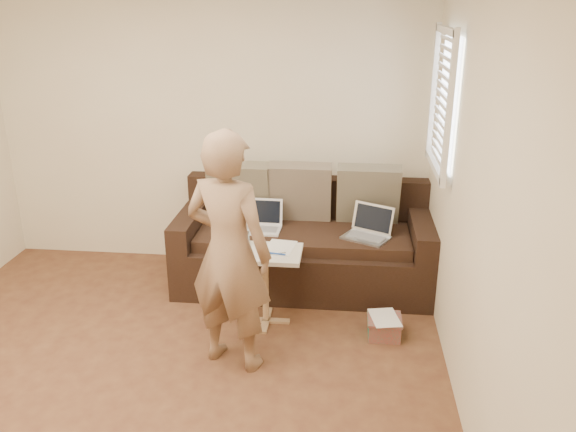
% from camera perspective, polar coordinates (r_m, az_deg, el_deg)
% --- Properties ---
extents(floor, '(4.50, 4.50, 0.00)m').
position_cam_1_polar(floor, '(4.04, -14.09, -17.12)').
color(floor, '#4F2B1D').
rests_on(floor, ground).
extents(wall_back, '(4.00, 0.00, 4.00)m').
position_cam_1_polar(wall_back, '(5.49, -7.49, 8.50)').
color(wall_back, beige).
rests_on(wall_back, ground).
extents(wall_right, '(0.00, 4.50, 4.50)m').
position_cam_1_polar(wall_right, '(3.27, 18.73, -0.75)').
color(wall_right, beige).
rests_on(wall_right, ground).
extents(window_blinds, '(0.12, 0.88, 1.08)m').
position_cam_1_polar(window_blinds, '(4.59, 14.83, 10.74)').
color(window_blinds, white).
rests_on(window_blinds, wall_right).
extents(sofa, '(2.20, 0.95, 0.85)m').
position_cam_1_polar(sofa, '(5.17, 1.53, -2.28)').
color(sofa, black).
rests_on(sofa, ground).
extents(pillow_left, '(0.55, 0.29, 0.57)m').
position_cam_1_polar(pillow_left, '(5.30, -4.75, 2.46)').
color(pillow_left, brown).
rests_on(pillow_left, sofa).
extents(pillow_mid, '(0.55, 0.27, 0.57)m').
position_cam_1_polar(pillow_mid, '(5.24, 1.20, 2.31)').
color(pillow_mid, brown).
rests_on(pillow_mid, sofa).
extents(pillow_right, '(0.55, 0.28, 0.57)m').
position_cam_1_polar(pillow_right, '(5.23, 7.77, 2.08)').
color(pillow_right, brown).
rests_on(pillow_right, sofa).
extents(laptop_silver, '(0.45, 0.41, 0.24)m').
position_cam_1_polar(laptop_silver, '(4.98, 7.54, -2.18)').
color(laptop_silver, '#B7BABC').
rests_on(laptop_silver, sofa).
extents(laptop_white, '(0.36, 0.27, 0.25)m').
position_cam_1_polar(laptop_white, '(5.11, -2.71, -1.44)').
color(laptop_white, white).
rests_on(laptop_white, sofa).
extents(person, '(0.71, 0.59, 1.68)m').
position_cam_1_polar(person, '(3.91, -5.75, -3.52)').
color(person, '#7E6045').
rests_on(person, ground).
extents(side_table, '(0.56, 0.39, 0.61)m').
position_cam_1_polar(side_table, '(4.61, -2.20, -6.92)').
color(side_table, silver).
rests_on(side_table, ground).
extents(drinking_glass, '(0.07, 0.07, 0.12)m').
position_cam_1_polar(drinking_glass, '(4.58, -4.19, -2.07)').
color(drinking_glass, silver).
rests_on(drinking_glass, side_table).
extents(scissors, '(0.18, 0.10, 0.02)m').
position_cam_1_polar(scissors, '(4.41, -1.36, -3.66)').
color(scissors, silver).
rests_on(scissors, side_table).
extents(paper_on_table, '(0.25, 0.33, 0.00)m').
position_cam_1_polar(paper_on_table, '(4.53, -0.79, -3.08)').
color(paper_on_table, white).
rests_on(paper_on_table, side_table).
extents(striped_box, '(0.26, 0.26, 0.16)m').
position_cam_1_polar(striped_box, '(4.59, 9.30, -10.55)').
color(striped_box, red).
rests_on(striped_box, ground).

